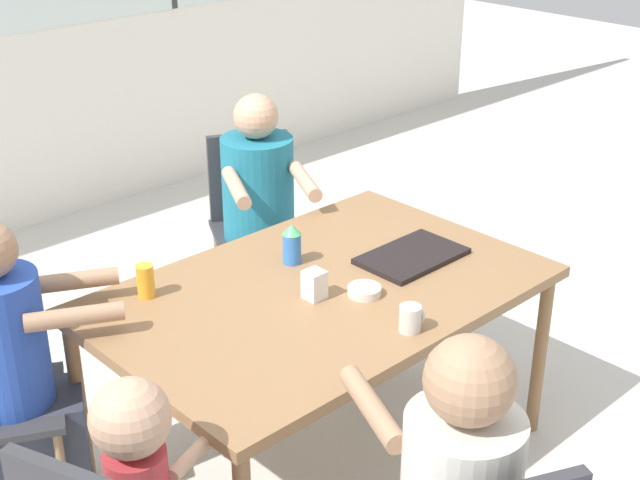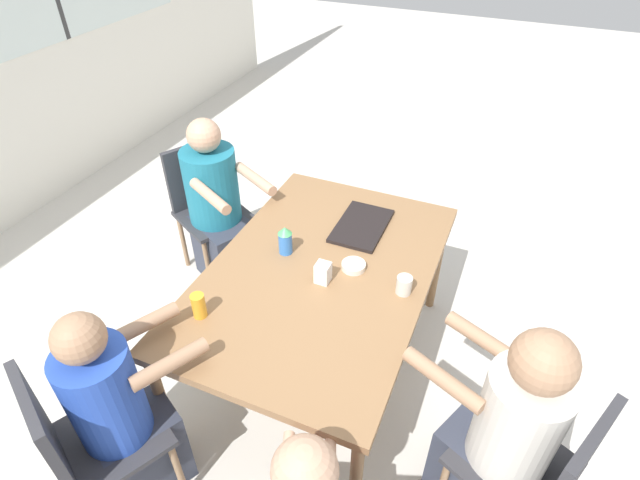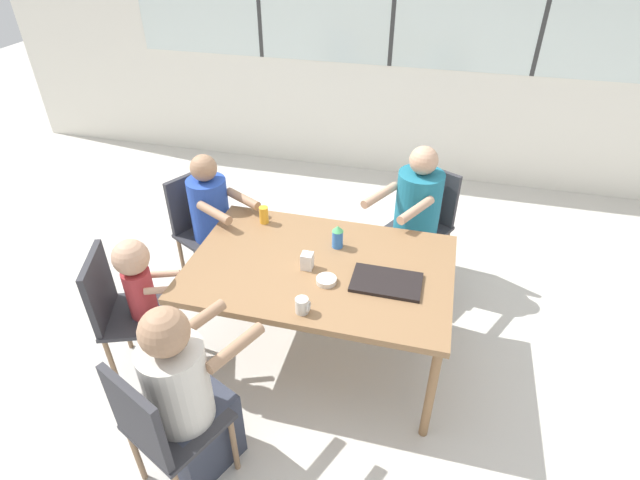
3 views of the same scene
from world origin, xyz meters
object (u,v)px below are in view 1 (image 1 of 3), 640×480
Objects in this scene: juice_glass at (146,281)px; milk_carton_small at (314,285)px; chair_for_woman_green_shirt at (253,210)px; bowl_white_shallow at (364,291)px; person_man_teal_shirt at (22,386)px; coffee_mug at (411,318)px; person_woman_green_shirt at (261,228)px; sippy_cup at (292,243)px.

juice_glass is 0.57m from milk_carton_small.
milk_carton_small is (-0.62, -1.08, 0.25)m from chair_for_woman_green_shirt.
juice_glass is at bearing 137.54° from bowl_white_shallow.
person_man_teal_shirt is at bearing 147.86° from bowl_white_shallow.
coffee_mug is 0.87× the size of milk_carton_small.
chair_for_woman_green_shirt is 1.56m from person_man_teal_shirt.
person_woman_green_shirt is at bearing 68.95° from bowl_white_shallow.
chair_for_woman_green_shirt is 9.91× the size of coffee_mug.
person_woman_green_shirt is at bearing 29.75° from juice_glass.
coffee_mug is at bearing 98.28° from person_woman_green_shirt.
person_man_teal_shirt is at bearing 49.37° from chair_for_woman_green_shirt.
chair_for_woman_green_shirt is 8.62× the size of milk_carton_small.
person_woman_green_shirt is (-0.08, -0.15, -0.02)m from chair_for_woman_green_shirt.
sippy_cup is at bearing 92.69° from bowl_white_shallow.
coffee_mug is at bearing 73.76° from person_man_teal_shirt.
person_man_teal_shirt reaches higher than chair_for_woman_green_shirt.
sippy_cup reaches higher than bowl_white_shallow.
milk_carton_small is at bearing 144.20° from bowl_white_shallow.
milk_carton_small is at bearing -44.46° from juice_glass.
bowl_white_shallow is (0.97, -0.61, 0.24)m from person_man_teal_shirt.
person_woman_green_shirt reaches higher than sippy_cup.
bowl_white_shallow is (0.02, -0.35, -0.06)m from sippy_cup.
sippy_cup reaches higher than milk_carton_small.
chair_for_woman_green_shirt is at bearing 33.95° from juice_glass.
person_woman_green_shirt reaches higher than juice_glass.
juice_glass is (-0.48, 0.76, 0.01)m from coffee_mug.
person_woman_green_shirt is 1.13m from bowl_white_shallow.
person_man_teal_shirt is at bearing 45.01° from person_woman_green_shirt.
chair_for_woman_green_shirt is at bearing -90.00° from person_woman_green_shirt.
chair_for_woman_green_shirt is 0.17m from person_woman_green_shirt.
person_man_teal_shirt reaches higher than bowl_white_shallow.
person_woman_green_shirt is at bearing 90.00° from chair_for_woman_green_shirt.
chair_for_woman_green_shirt is 1.01m from sippy_cup.
juice_glass is at bearing 61.78° from chair_for_woman_green_shirt.
person_man_teal_shirt is 1.04m from sippy_cup.
chair_for_woman_green_shirt is 1.27m from milk_carton_small.
person_woman_green_shirt reaches higher than coffee_mug.
coffee_mug is 0.58× the size of sippy_cup.
bowl_white_shallow is (-0.40, -1.04, 0.23)m from person_woman_green_shirt.
milk_carton_small is at bearing 87.98° from person_woman_green_shirt.
juice_glass is 1.15× the size of milk_carton_small.
bowl_white_shallow is at bearing -35.80° from milk_carton_small.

